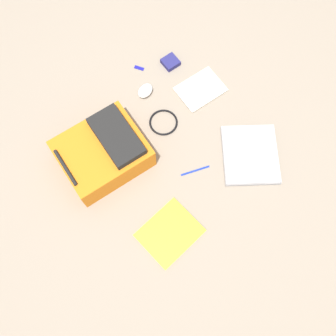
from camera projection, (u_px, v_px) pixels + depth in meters
ground_plane at (167, 158)px, 1.95m from camera, size 3.35×3.35×0.00m
backpack at (104, 152)px, 1.88m from camera, size 0.42×0.47×0.19m
laptop at (250, 155)px, 1.94m from camera, size 0.41×0.41×0.03m
book_red at (170, 233)px, 1.82m from camera, size 0.24×0.28×0.02m
book_blue at (200, 90)px, 2.08m from camera, size 0.23×0.27×0.02m
computer_mouse at (145, 91)px, 2.06m from camera, size 0.08×0.10×0.04m
cable_coil at (163, 122)px, 2.02m from camera, size 0.15×0.15×0.01m
pen_black at (195, 170)px, 1.93m from camera, size 0.08×0.13×0.01m
earbud_pouch at (170, 62)px, 2.13m from camera, size 0.10×0.10×0.03m
usb_stick at (139, 68)px, 2.13m from camera, size 0.06×0.04×0.01m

